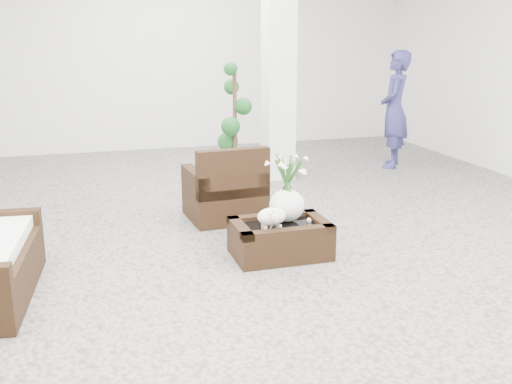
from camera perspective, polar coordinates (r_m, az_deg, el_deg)
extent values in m
plane|color=gray|center=(6.01, -0.27, -5.47)|extent=(11.00, 11.00, 0.00)
cube|color=white|center=(8.66, 2.16, 12.72)|extent=(0.40, 0.40, 3.50)
cube|color=black|center=(5.81, 2.28, -4.57)|extent=(0.90, 0.60, 0.31)
ellipsoid|color=white|center=(5.60, 1.47, -2.50)|extent=(0.28, 0.23, 0.21)
cylinder|color=white|center=(5.88, 5.00, -2.63)|extent=(0.04, 0.04, 0.03)
cube|color=black|center=(6.90, -3.01, 1.01)|extent=(0.86, 0.83, 0.87)
imported|color=navy|center=(9.68, 12.90, 7.57)|extent=(0.72, 0.79, 1.80)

